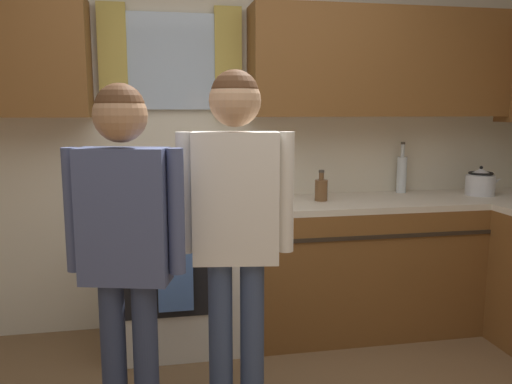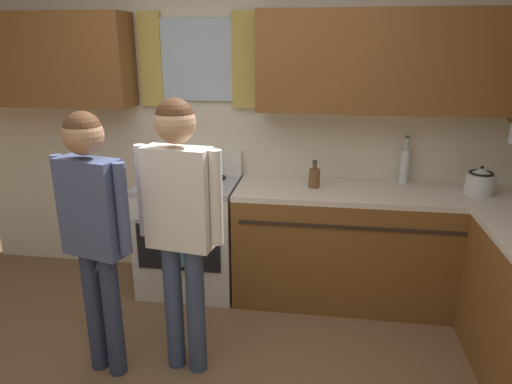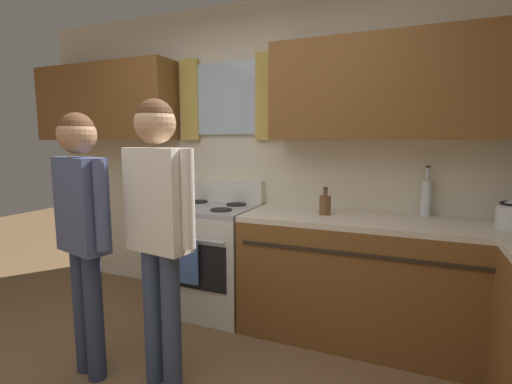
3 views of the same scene
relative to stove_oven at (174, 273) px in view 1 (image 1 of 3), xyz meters
name	(u,v)px [view 1 (image 1 of 3)]	position (x,y,z in m)	size (l,w,h in m)	color
back_wall_unit	(223,108)	(0.36, 0.27, 1.04)	(4.60, 0.42, 2.60)	beige
kitchen_counter_run	(455,273)	(1.79, -0.30, -0.02)	(2.23, 1.77, 0.90)	brown
stove_oven	(174,273)	(0.00, 0.00, 0.00)	(0.76, 0.67, 1.10)	silver
bottle_squat_brown	(321,189)	(0.98, 0.01, 0.51)	(0.08, 0.08, 0.21)	brown
bottle_tall_clear	(402,173)	(1.66, 0.23, 0.57)	(0.07, 0.07, 0.37)	silver
stovetop_kettle	(481,182)	(2.15, 0.02, 0.53)	(0.27, 0.20, 0.21)	silver
adult_left	(125,230)	(-0.22, -1.10, 0.54)	(0.48, 0.24, 1.60)	#2D3856
adult_in_plaid	(236,212)	(0.25, -1.00, 0.58)	(0.51, 0.23, 1.67)	#38476B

